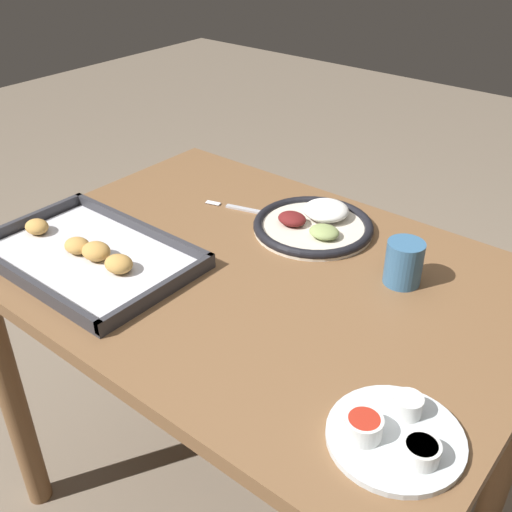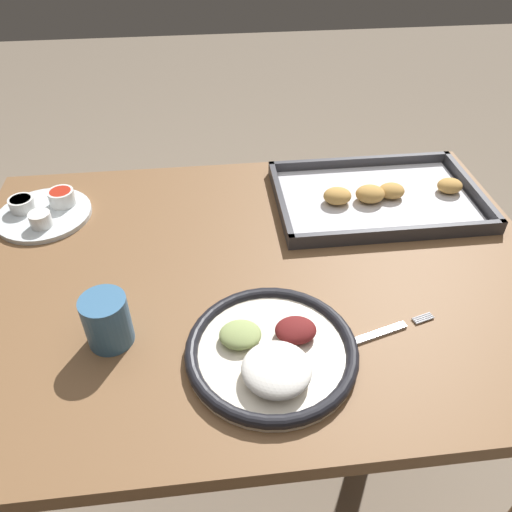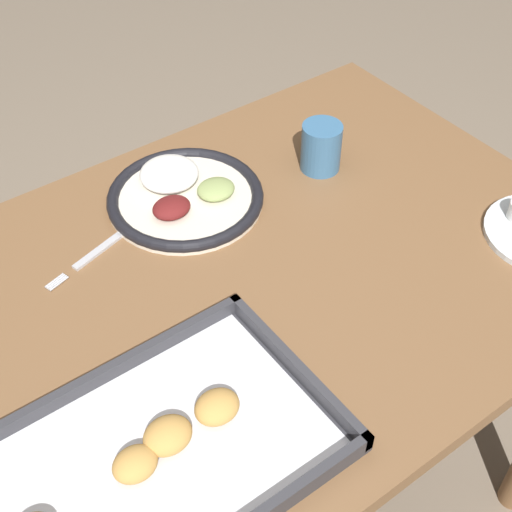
# 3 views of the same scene
# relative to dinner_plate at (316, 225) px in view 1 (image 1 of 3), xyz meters

# --- Properties ---
(ground_plane) EXTENTS (8.00, 8.00, 0.00)m
(ground_plane) POSITION_rel_dinner_plate_xyz_m (0.00, 0.20, -0.78)
(ground_plane) COLOR #7A6B59
(dining_table) EXTENTS (1.06, 0.75, 0.76)m
(dining_table) POSITION_rel_dinner_plate_xyz_m (0.00, 0.20, -0.14)
(dining_table) COLOR brown
(dining_table) RESTS_ON ground_plane
(dinner_plate) EXTENTS (0.26, 0.26, 0.05)m
(dinner_plate) POSITION_rel_dinner_plate_xyz_m (0.00, 0.00, 0.00)
(dinner_plate) COLOR beige
(dinner_plate) RESTS_ON dining_table
(fork) EXTENTS (0.18, 0.06, 0.00)m
(fork) POSITION_rel_dinner_plate_xyz_m (0.17, 0.02, -0.01)
(fork) COLOR #B2B2B7
(fork) RESTS_ON dining_table
(saucer_plate) EXTENTS (0.19, 0.19, 0.04)m
(saucer_plate) POSITION_rel_dinner_plate_xyz_m (-0.41, 0.41, 0.00)
(saucer_plate) COLOR silver
(saucer_plate) RESTS_ON dining_table
(baking_tray) EXTENTS (0.43, 0.28, 0.04)m
(baking_tray) POSITION_rel_dinner_plate_xyz_m (0.28, 0.39, -0.00)
(baking_tray) COLOR #333338
(baking_tray) RESTS_ON dining_table
(drinking_cup) EXTENTS (0.07, 0.07, 0.09)m
(drinking_cup) POSITION_rel_dinner_plate_xyz_m (-0.24, 0.06, 0.03)
(drinking_cup) COLOR #38668E
(drinking_cup) RESTS_ON dining_table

